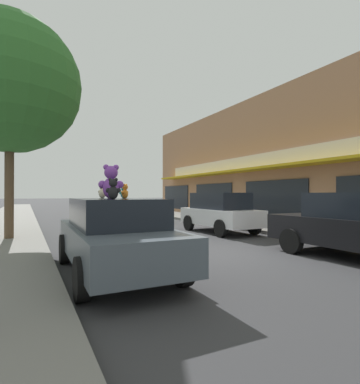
% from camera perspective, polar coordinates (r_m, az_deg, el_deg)
% --- Properties ---
extents(ground_plane, '(260.00, 260.00, 0.00)m').
position_cam_1_polar(ground_plane, '(8.46, 6.80, -11.63)').
color(ground_plane, '#333335').
extents(sidewalk_far, '(3.00, 90.00, 0.14)m').
position_cam_1_polar(sidewalk_far, '(12.42, 28.84, -7.66)').
color(sidewalk_far, slate).
rests_on(sidewalk_far, ground_plane).
extents(storefront_row, '(14.85, 29.14, 7.32)m').
position_cam_1_polar(storefront_row, '(22.10, 30.21, 4.84)').
color(storefront_row, tan).
rests_on(storefront_row, ground_plane).
extents(plush_art_car, '(1.99, 4.57, 1.55)m').
position_cam_1_polar(plush_art_car, '(6.41, -12.28, -7.78)').
color(plush_art_car, '#4C5660').
rests_on(plush_art_car, ground_plane).
extents(teddy_bear_giant, '(0.53, 0.35, 0.70)m').
position_cam_1_polar(teddy_bear_giant, '(6.24, -13.00, 1.82)').
color(teddy_bear_giant, purple).
rests_on(teddy_bear_giant, plush_art_car).
extents(teddy_bear_blue, '(0.27, 0.24, 0.38)m').
position_cam_1_polar(teddy_bear_blue, '(7.16, -13.34, 0.29)').
color(teddy_bear_blue, blue).
rests_on(teddy_bear_blue, plush_art_car).
extents(teddy_bear_black, '(0.28, 0.24, 0.38)m').
position_cam_1_polar(teddy_bear_black, '(5.46, -12.61, 0.56)').
color(teddy_bear_black, black).
rests_on(teddy_bear_black, plush_art_car).
extents(teddy_bear_orange, '(0.22, 0.21, 0.32)m').
position_cam_1_polar(teddy_bear_orange, '(6.68, -10.44, 0.12)').
color(teddy_bear_orange, orange).
rests_on(teddy_bear_orange, plush_art_car).
extents(teddy_bear_teal, '(0.22, 0.15, 0.28)m').
position_cam_1_polar(teddy_bear_teal, '(7.15, -10.73, -0.07)').
color(teddy_bear_teal, teal).
rests_on(teddy_bear_teal, plush_art_car).
extents(teddy_bear_cream, '(0.22, 0.26, 0.36)m').
position_cam_1_polar(teddy_bear_cream, '(7.14, -14.58, 0.22)').
color(teddy_bear_cream, beige).
rests_on(teddy_bear_cream, plush_art_car).
extents(teddy_bear_green, '(0.19, 0.12, 0.26)m').
position_cam_1_polar(teddy_bear_green, '(7.37, -10.58, -0.19)').
color(teddy_bear_green, green).
rests_on(teddy_bear_green, plush_art_car).
extents(parked_car_far_center, '(1.85, 4.06, 1.71)m').
position_cam_1_polar(parked_car_far_center, '(13.03, 7.54, -3.70)').
color(parked_car_far_center, silver).
rests_on(parked_car_far_center, ground_plane).
extents(street_tree, '(4.74, 4.74, 7.67)m').
position_cam_1_polar(street_tree, '(12.41, -29.69, 17.42)').
color(street_tree, brown).
rests_on(street_tree, sidewalk_near).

